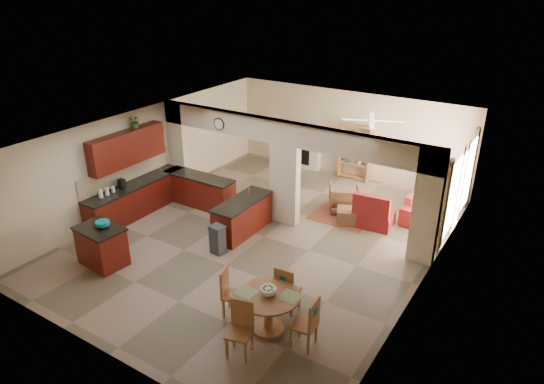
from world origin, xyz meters
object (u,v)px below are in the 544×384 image
Objects in this scene: dining_table at (268,307)px; armchair at (344,198)px; sofa at (435,202)px; kitchen_island at (102,246)px.

dining_table is 5.50m from armchair.
armchair is at bearing 121.82° from sofa.
sofa is at bearing 54.40° from kitchen_island.
dining_table is 6.66m from sofa.
sofa is (1.28, 6.54, -0.15)m from dining_table.
dining_table is at bearing 6.63° from kitchen_island.
kitchen_island reaches higher than sofa.
sofa is 3.03× the size of armchair.
kitchen_island is at bearing 29.52° from armchair.
armchair is (-2.22, -1.12, 0.01)m from sofa.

